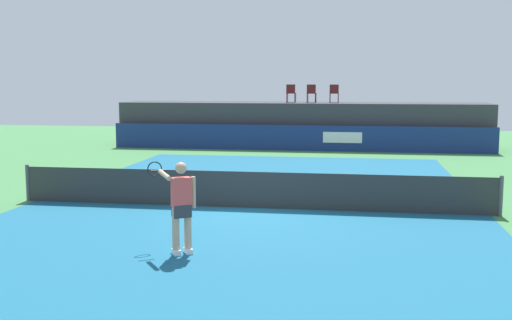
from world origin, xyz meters
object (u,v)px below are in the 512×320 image
Objects in this scene: net_post_far at (501,196)px; tennis_player at (181,204)px; net_post_near at (28,183)px; spectator_chair_far_left at (291,92)px; spectator_chair_center at (334,93)px; tennis_ball at (267,192)px; spectator_chair_left at (311,93)px.

tennis_player is (-6.77, -4.46, 0.46)m from net_post_far.
tennis_player is at bearing -38.34° from net_post_near.
spectator_chair_far_left is 1.00× the size of spectator_chair_center.
net_post_near is at bearing -161.01° from tennis_ball.
spectator_chair_far_left is 16.49m from net_post_near.
net_post_near is (-6.67, -15.24, -2.19)m from spectator_chair_left.
tennis_ball is (0.70, 6.64, -0.92)m from tennis_player.
spectator_chair_far_left and spectator_chair_left have the same top height.
tennis_player is at bearing -146.63° from net_post_far.
spectator_chair_left reaches higher than net_post_far.
spectator_chair_left is 1.00× the size of spectator_chair_center.
spectator_chair_far_left is at bearing 69.80° from net_post_near.
spectator_chair_center reaches higher than tennis_ball.
spectator_chair_center is 0.50× the size of tennis_player.
spectator_chair_left is at bearing 110.62° from net_post_far.
spectator_chair_far_left and spectator_chair_center have the same top height.
spectator_chair_left is 1.12m from spectator_chair_center.
spectator_chair_left is at bearing 66.38° from net_post_near.
spectator_chair_center is at bearing 83.83° from tennis_ball.
spectator_chair_center is at bearing 83.87° from tennis_player.
spectator_chair_left reaches higher than tennis_ball.
net_post_far is 8.11m from tennis_player.
net_post_far is (4.63, -15.43, -2.19)m from spectator_chair_center.
spectator_chair_left is at bearing 88.56° from tennis_ball.
tennis_ball is (-0.33, -13.06, -2.66)m from spectator_chair_left.
spectator_chair_center is at bearing 106.70° from net_post_far.
tennis_player is (-1.03, -19.70, -1.73)m from spectator_chair_left.
net_post_far is at bearing 33.37° from tennis_player.
tennis_ball is at bearing -91.44° from spectator_chair_left.
net_post_near is at bearing 180.00° from net_post_far.
spectator_chair_far_left is at bearing -177.36° from spectator_chair_center.
net_post_near is 6.72m from tennis_ball.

